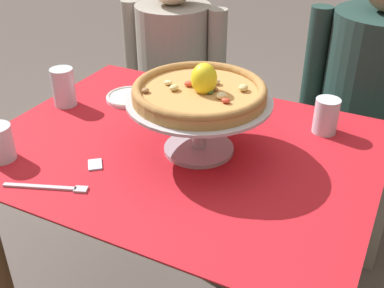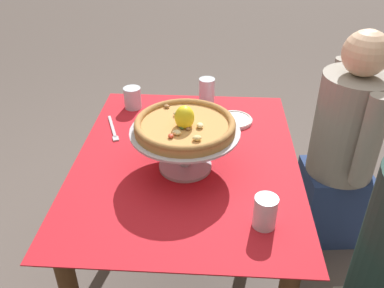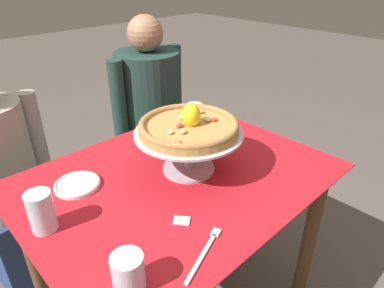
# 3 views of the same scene
# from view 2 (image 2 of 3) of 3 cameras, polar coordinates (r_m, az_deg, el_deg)

# --- Properties ---
(ground_plane) EXTENTS (14.00, 14.00, 0.00)m
(ground_plane) POSITION_cam_2_polar(r_m,az_deg,el_deg) (2.09, -0.61, -19.33)
(ground_plane) COLOR #5B514C
(dining_table) EXTENTS (1.09, 0.84, 0.76)m
(dining_table) POSITION_cam_2_polar(r_m,az_deg,el_deg) (1.64, -0.74, -5.66)
(dining_table) COLOR brown
(dining_table) RESTS_ON ground
(pizza_stand) EXTENTS (0.39, 0.39, 0.16)m
(pizza_stand) POSITION_cam_2_polar(r_m,az_deg,el_deg) (1.45, -0.92, 0.30)
(pizza_stand) COLOR #B7B7C1
(pizza_stand) RESTS_ON dining_table
(pizza) EXTENTS (0.35, 0.35, 0.10)m
(pizza) POSITION_cam_2_polar(r_m,az_deg,el_deg) (1.42, -0.95, 2.70)
(pizza) COLOR #BC8447
(pizza) RESTS_ON pizza_stand
(water_glass_front_left) EXTENTS (0.08, 0.08, 0.10)m
(water_glass_front_left) POSITION_cam_2_polar(r_m,az_deg,el_deg) (1.92, -8.26, 6.19)
(water_glass_front_left) COLOR silver
(water_glass_front_left) RESTS_ON dining_table
(water_glass_side_left) EXTENTS (0.07, 0.07, 0.13)m
(water_glass_side_left) POSITION_cam_2_polar(r_m,az_deg,el_deg) (1.93, 2.07, 7.09)
(water_glass_side_left) COLOR silver
(water_glass_side_left) RESTS_ON dining_table
(water_glass_back_right) EXTENTS (0.07, 0.07, 0.11)m
(water_glass_back_right) POSITION_cam_2_polar(r_m,az_deg,el_deg) (1.27, 10.12, -9.46)
(water_glass_back_right) COLOR silver
(water_glass_back_right) RESTS_ON dining_table
(side_plate) EXTENTS (0.16, 0.16, 0.02)m
(side_plate) POSITION_cam_2_polar(r_m,az_deg,el_deg) (1.81, 5.93, 3.36)
(side_plate) COLOR white
(side_plate) RESTS_ON dining_table
(dinner_fork) EXTENTS (0.21, 0.09, 0.01)m
(dinner_fork) POSITION_cam_2_polar(r_m,az_deg,el_deg) (1.77, -10.94, 2.01)
(dinner_fork) COLOR #B7B7C1
(dinner_fork) RESTS_ON dining_table
(sugar_packet) EXTENTS (0.06, 0.06, 0.00)m
(sugar_packet) POSITION_cam_2_polar(r_m,az_deg,el_deg) (1.71, -6.86, 1.26)
(sugar_packet) COLOR silver
(sugar_packet) RESTS_ON dining_table
(diner_left) EXTENTS (0.48, 0.35, 1.14)m
(diner_left) POSITION_cam_2_polar(r_m,az_deg,el_deg) (2.13, 20.23, -0.90)
(diner_left) COLOR navy
(diner_left) RESTS_ON ground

